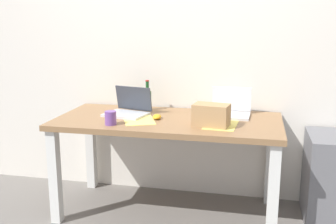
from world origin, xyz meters
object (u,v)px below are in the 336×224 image
laptop_right (230,110)px  coffee_mug (111,118)px  cardboard_box (211,115)px  filing_cabinet (334,178)px  laptop_left (128,109)px  desk (168,132)px  computer_mouse (157,117)px  beer_bottle (147,99)px

laptop_right → coffee_mug: 0.91m
cardboard_box → filing_cabinet: 1.05m
laptop_left → coffee_mug: bearing=-94.7°
laptop_right → cardboard_box: laptop_right is taller
desk → laptop_left: size_ratio=4.63×
desk → cardboard_box: bearing=-23.6°
laptop_left → laptop_right: same height
laptop_right → coffee_mug: size_ratio=3.20×
laptop_right → coffee_mug: (-0.79, -0.45, 0.01)m
computer_mouse → cardboard_box: (0.41, -0.12, 0.06)m
beer_bottle → desk: bearing=-47.7°
beer_bottle → laptop_right: bearing=-3.9°
desk → computer_mouse: (-0.08, -0.03, 0.12)m
beer_bottle → cardboard_box: bearing=-35.1°
cardboard_box → desk: bearing=156.4°
laptop_right → desk: bearing=-155.7°
filing_cabinet → beer_bottle: bearing=176.2°
laptop_left → computer_mouse: size_ratio=3.53×
laptop_right → cardboard_box: (-0.11, -0.34, 0.03)m
computer_mouse → coffee_mug: (-0.27, -0.23, 0.03)m
beer_bottle → computer_mouse: size_ratio=2.43×
computer_mouse → filing_cabinet: size_ratio=0.16×
computer_mouse → filing_cabinet: bearing=1.0°
laptop_right → filing_cabinet: bearing=-3.6°
laptop_left → cardboard_box: size_ratio=1.49×
desk → laptop_right: bearing=24.3°
desk → coffee_mug: bearing=-143.8°
cardboard_box → beer_bottle: bearing=144.9°
coffee_mug → filing_cabinet: bearing=14.6°
desk → coffee_mug: size_ratio=17.22×
desk → filing_cabinet: desk is taller
beer_bottle → coffee_mug: size_ratio=2.56×
laptop_left → cardboard_box: (0.65, -0.21, 0.03)m
laptop_left → laptop_right: size_ratio=1.16×
desk → laptop_left: laptop_left is taller
desk → computer_mouse: size_ratio=16.36×
beer_bottle → coffee_mug: bearing=-104.4°
laptop_right → cardboard_box: 0.36m
desk → computer_mouse: computer_mouse is taller
laptop_left → cardboard_box: 0.69m
beer_bottle → computer_mouse: 0.31m
laptop_left → laptop_right: (0.76, 0.14, -0.00)m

